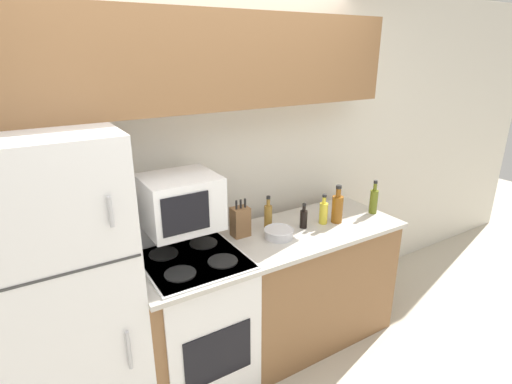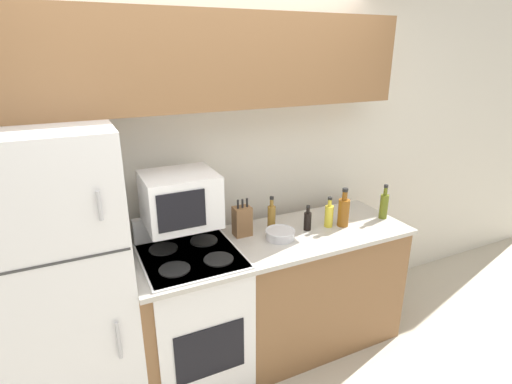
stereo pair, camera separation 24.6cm
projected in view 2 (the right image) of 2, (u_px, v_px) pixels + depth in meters
The scene contains 13 objects.
wall_back at pixel (203, 176), 2.79m from camera, with size 8.00×0.05×2.55m.
lower_cabinets at pixel (273, 295), 2.83m from camera, with size 1.90×0.65×0.93m.
refrigerator at pixel (65, 285), 2.20m from camera, with size 0.67×0.73×1.77m.
upper_cabinets at pixel (207, 61), 2.37m from camera, with size 2.57×0.33×0.55m.
stove at pixel (194, 316), 2.57m from camera, with size 0.59×0.64×1.10m.
microwave at pixel (180, 199), 2.40m from camera, with size 0.43×0.38×0.32m.
knife_block at pixel (242, 221), 2.66m from camera, with size 0.12×0.09×0.26m.
bowl at pixel (280, 234), 2.63m from camera, with size 0.20×0.20×0.06m.
bottle_whiskey at pixel (344, 211), 2.80m from camera, with size 0.08×0.08×0.28m.
bottle_vinegar at pixel (272, 216), 2.75m from camera, with size 0.06×0.06×0.24m.
bottle_olive_oil at pixel (384, 205), 2.93m from camera, with size 0.06×0.06×0.26m.
bottle_soy_sauce at pixel (308, 220), 2.75m from camera, with size 0.05×0.05×0.18m.
bottle_cooking_spray at pixel (329, 215), 2.80m from camera, with size 0.06×0.06×0.22m.
Camera 2 is at (-0.82, -1.82, 2.11)m, focal length 28.00 mm.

